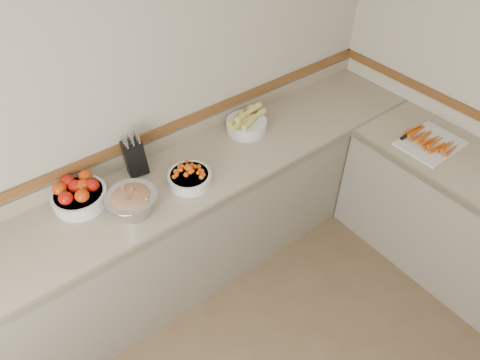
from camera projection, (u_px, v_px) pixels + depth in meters
back_wall at (126, 108)px, 2.52m from camera, size 4.00×0.00×4.00m
counter_back at (170, 234)px, 2.91m from camera, size 4.00×0.65×1.08m
knife_block at (135, 157)px, 2.63m from camera, size 0.14×0.16×0.29m
tomato_bowl at (79, 194)px, 2.46m from camera, size 0.32×0.32×0.16m
cherry_tomato_bowl at (189, 176)px, 2.60m from camera, size 0.27×0.27×0.14m
corn_bowl at (247, 123)px, 2.98m from camera, size 0.32×0.29×0.17m
rhubarb_bowl at (132, 202)px, 2.39m from camera, size 0.29×0.29×0.17m
cutting_board at (430, 142)px, 2.90m from camera, size 0.42×0.34×0.06m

